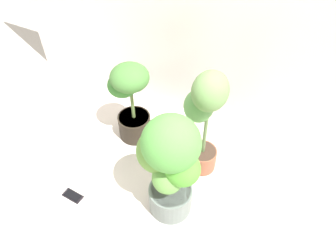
% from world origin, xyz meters
% --- Properties ---
extents(ground_plane, '(8.00, 8.00, 0.00)m').
position_xyz_m(ground_plane, '(0.00, 0.00, 0.00)').
color(ground_plane, silver).
rests_on(ground_plane, ground).
extents(potted_plant_back_left, '(0.37, 0.31, 0.66)m').
position_xyz_m(potted_plant_back_left, '(-0.29, 0.40, 0.37)').
color(potted_plant_back_left, '#2B231B').
rests_on(potted_plant_back_left, ground).
extents(potted_plant_back_right, '(0.30, 0.27, 0.84)m').
position_xyz_m(potted_plant_back_right, '(0.30, 0.35, 0.51)').
color(potted_plant_back_right, '#9A553D').
rests_on(potted_plant_back_right, ground).
extents(potted_plant_front_right, '(0.49, 0.45, 0.80)m').
position_xyz_m(potted_plant_front_right, '(0.26, -0.06, 0.47)').
color(potted_plant_front_right, slate).
rests_on(potted_plant_front_right, ground).
extents(cell_phone, '(0.15, 0.08, 0.01)m').
position_xyz_m(cell_phone, '(-0.36, -0.29, 0.00)').
color(cell_phone, black).
rests_on(cell_phone, ground).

